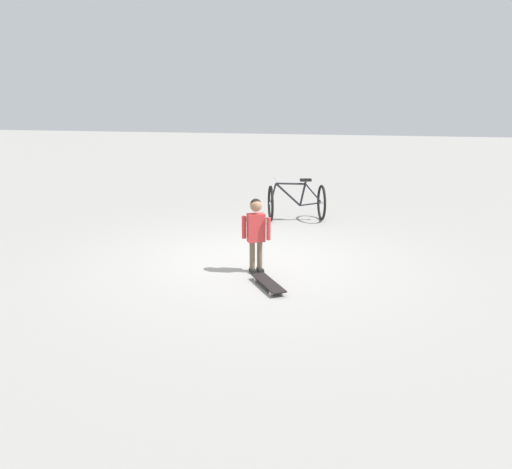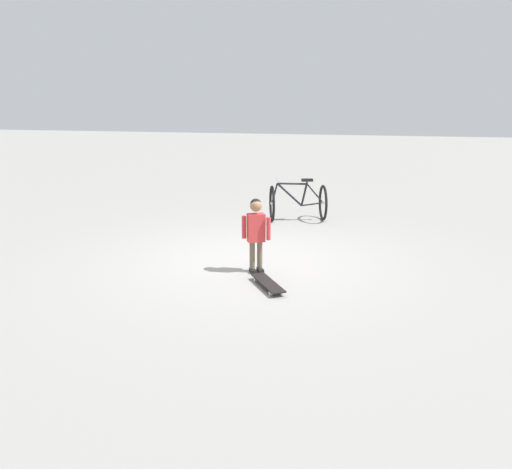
% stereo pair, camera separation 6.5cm
% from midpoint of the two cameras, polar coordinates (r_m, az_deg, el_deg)
% --- Properties ---
extents(ground_plane, '(50.00, 50.00, 0.00)m').
position_cam_midpoint_polar(ground_plane, '(8.09, -0.70, -2.75)').
color(ground_plane, gray).
extents(child_person, '(0.41, 0.25, 1.06)m').
position_cam_midpoint_polar(child_person, '(7.38, -0.25, 0.80)').
color(child_person, brown).
rests_on(child_person, ground).
extents(skateboard, '(0.58, 0.76, 0.07)m').
position_cam_midpoint_polar(skateboard, '(6.95, 1.07, -5.28)').
color(skateboard, black).
rests_on(skateboard, ground).
extents(bicycle_mid, '(1.22, 0.97, 0.85)m').
position_cam_midpoint_polar(bicycle_mid, '(10.51, 4.19, 3.54)').
color(bicycle_mid, black).
rests_on(bicycle_mid, ground).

